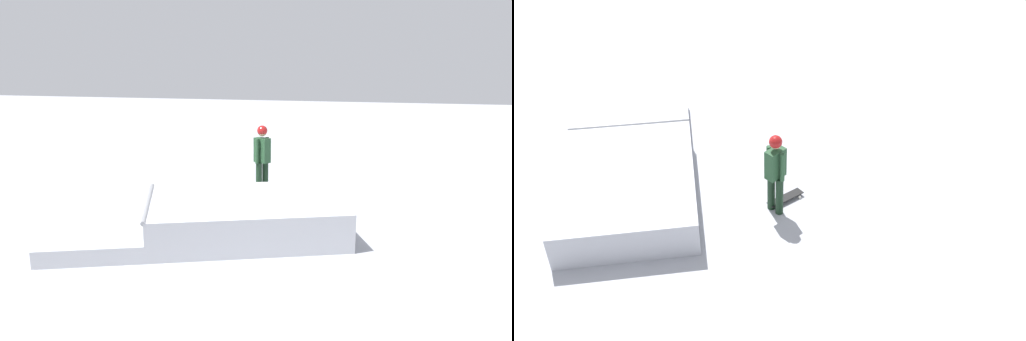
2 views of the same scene
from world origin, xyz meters
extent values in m
plane|color=#A8AAB2|center=(0.00, 0.00, 0.00)|extent=(60.00, 60.00, 0.00)
cube|color=#B0B3BB|center=(0.27, -0.35, 0.35)|extent=(4.27, 3.68, 0.70)
cube|color=#B0B3BB|center=(2.80, 0.58, 0.15)|extent=(2.58, 3.06, 0.30)
cylinder|color=gray|center=(1.96, 0.27, 0.70)|extent=(0.97, 2.47, 0.08)
cylinder|color=black|center=(0.59, -3.16, 0.41)|extent=(0.15, 0.15, 0.82)
cylinder|color=black|center=(0.46, -3.34, 0.41)|extent=(0.15, 0.15, 0.82)
cube|color=#264C2D|center=(0.53, -3.25, 1.12)|extent=(0.44, 0.39, 0.60)
cylinder|color=#264C2D|center=(0.62, -3.10, 1.12)|extent=(0.09, 0.09, 0.60)
cylinder|color=#264C2D|center=(0.43, -3.40, 1.12)|extent=(0.09, 0.09, 0.60)
sphere|color=tan|center=(0.53, -3.25, 1.57)|extent=(0.22, 0.22, 0.22)
sphere|color=#A51919|center=(0.53, -3.25, 1.60)|extent=(0.25, 0.25, 0.25)
cube|color=black|center=(0.85, -3.39, 0.08)|extent=(0.73, 0.68, 0.02)
cylinder|color=silver|center=(1.14, -3.49, 0.03)|extent=(0.06, 0.06, 0.06)
cylinder|color=silver|center=(0.99, -3.67, 0.03)|extent=(0.06, 0.06, 0.06)
cylinder|color=silver|center=(0.72, -3.12, 0.03)|extent=(0.06, 0.06, 0.06)
cylinder|color=silver|center=(0.57, -3.30, 0.03)|extent=(0.06, 0.06, 0.06)
camera|label=1|loc=(-2.06, 9.02, 3.40)|focal=36.82mm
camera|label=2|loc=(-8.37, -4.91, 7.46)|focal=41.79mm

